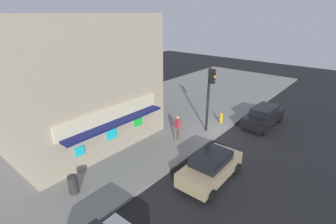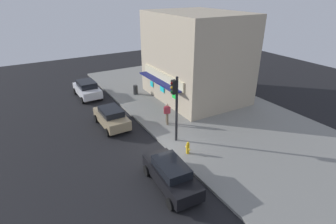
{
  "view_description": "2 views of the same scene",
  "coord_description": "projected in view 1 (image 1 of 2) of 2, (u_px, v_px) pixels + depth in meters",
  "views": [
    {
      "loc": [
        -15.23,
        -7.38,
        8.31
      ],
      "look_at": [
        -3.26,
        2.58,
        2.07
      ],
      "focal_mm": 26.6,
      "sensor_mm": 36.0,
      "label": 1
    },
    {
      "loc": [
        13.74,
        -7.98,
        10.3
      ],
      "look_at": [
        -2.69,
        1.62,
        1.47
      ],
      "focal_mm": 28.97,
      "sensor_mm": 36.0,
      "label": 2
    }
  ],
  "objects": [
    {
      "name": "fire_hydrant",
      "position": [
        221.0,
        118.0,
        19.49
      ],
      "size": [
        0.46,
        0.22,
        0.87
      ],
      "color": "gold",
      "rests_on": "sidewalk"
    },
    {
      "name": "trash_can",
      "position": [
        73.0,
        184.0,
        11.93
      ],
      "size": [
        0.46,
        0.46,
        0.93
      ],
      "primitive_type": "cylinder",
      "color": "#2D2D2D",
      "rests_on": "sidewalk"
    },
    {
      "name": "pedestrian",
      "position": [
        178.0,
        127.0,
        16.72
      ],
      "size": [
        0.5,
        0.56,
        1.78
      ],
      "color": "brown",
      "rests_on": "sidewalk"
    },
    {
      "name": "ground_plane",
      "position": [
        223.0,
        134.0,
        18.34
      ],
      "size": [
        61.09,
        61.09,
        0.0
      ],
      "primitive_type": "plane",
      "color": "black"
    },
    {
      "name": "corner_building",
      "position": [
        74.0,
        81.0,
        16.04
      ],
      "size": [
        9.27,
        8.08,
        8.1
      ],
      "color": "tan",
      "rests_on": "sidewalk"
    },
    {
      "name": "traffic_light",
      "position": [
        210.0,
        91.0,
        17.27
      ],
      "size": [
        0.32,
        0.58,
        4.79
      ],
      "color": "black",
      "rests_on": "sidewalk"
    },
    {
      "name": "sidewalk",
      "position": [
        159.0,
        112.0,
        22.07
      ],
      "size": [
        40.73,
        12.68,
        0.17
      ],
      "primitive_type": "cube",
      "color": "gray",
      "rests_on": "ground_plane"
    },
    {
      "name": "parked_car_tan",
      "position": [
        211.0,
        167.0,
        12.99
      ],
      "size": [
        4.01,
        2.03,
        1.55
      ],
      "color": "#9E8966",
      "rests_on": "ground_plane"
    },
    {
      "name": "parked_car_black",
      "position": [
        264.0,
        116.0,
        19.39
      ],
      "size": [
        4.47,
        2.1,
        1.57
      ],
      "color": "black",
      "rests_on": "ground_plane"
    }
  ]
}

